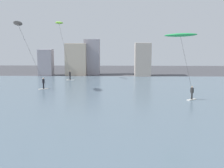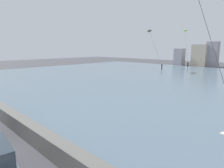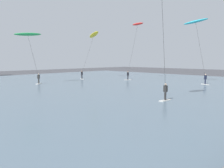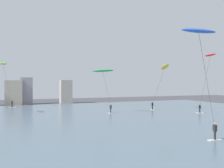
% 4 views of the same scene
% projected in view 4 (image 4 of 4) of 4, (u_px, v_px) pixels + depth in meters
% --- Properties ---
extents(water_bay, '(84.00, 52.00, 0.10)m').
position_uv_depth(water_bay, '(83.00, 118.00, 34.23)').
color(water_bay, slate).
rests_on(water_bay, ground).
extents(far_shore_buildings, '(21.90, 5.11, 7.15)m').
position_uv_depth(far_shore_buildings, '(30.00, 92.00, 57.69)').
color(far_shore_buildings, gray).
rests_on(far_shore_buildings, ground).
extents(kitesurfer_green, '(4.35, 2.87, 7.96)m').
position_uv_depth(kitesurfer_green, '(103.00, 73.00, 38.76)').
color(kitesurfer_green, silver).
rests_on(kitesurfer_green, water_bay).
extents(kitesurfer_yellow, '(3.72, 3.95, 9.37)m').
position_uv_depth(kitesurfer_yellow, '(164.00, 70.00, 44.35)').
color(kitesurfer_yellow, silver).
rests_on(kitesurfer_yellow, water_bay).
extents(kitesurfer_lime, '(3.86, 3.12, 10.22)m').
position_uv_depth(kitesurfer_lime, '(4.00, 68.00, 49.54)').
color(kitesurfer_lime, silver).
rests_on(kitesurfer_lime, water_bay).
extents(kitesurfer_blue, '(5.24, 2.12, 10.05)m').
position_uv_depth(kitesurfer_blue, '(200.00, 42.00, 18.62)').
color(kitesurfer_blue, silver).
rests_on(kitesurfer_blue, water_bay).
extents(kitesurfer_red, '(2.38, 2.91, 10.73)m').
position_uv_depth(kitesurfer_red, '(209.00, 63.00, 39.12)').
color(kitesurfer_red, silver).
rests_on(kitesurfer_red, water_bay).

